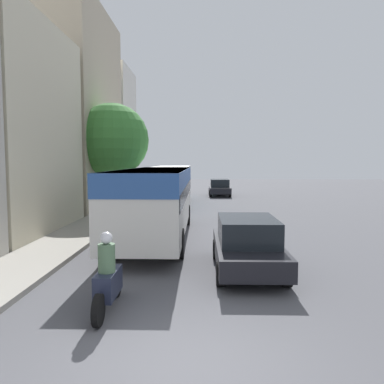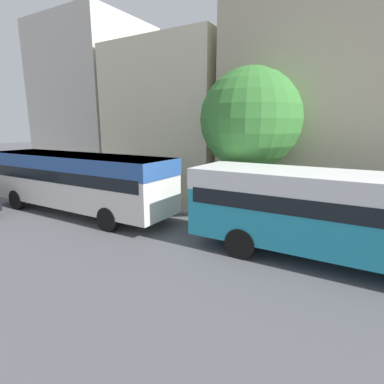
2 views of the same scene
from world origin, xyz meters
name	(u,v)px [view 1 (image 1 of 2)]	position (x,y,z in m)	size (l,w,h in m)	color
ground_plane	(188,367)	(0.00, 0.00, 0.00)	(120.00, 120.00, 0.00)	#515156
building_far_terrace	(63,111)	(-9.13, 19.77, 6.60)	(5.85, 9.59, 13.20)	#BCAD93
building_end_row	(93,133)	(-9.64, 28.41, 5.71)	(6.88, 6.13, 11.42)	silver
bus_lead	(157,193)	(-1.65, 9.76, 1.88)	(2.56, 10.51, 2.87)	silver
bus_following	(171,180)	(-2.02, 21.68, 1.84)	(2.62, 10.07, 2.80)	teal
motorcycle_behind_lead	(108,280)	(-1.79, 2.15, 0.68)	(0.38, 2.24, 1.73)	#1E2338
car_crossing	(247,244)	(1.55, 5.14, 0.81)	(1.90, 4.32, 1.57)	black
car_far_curb	(220,187)	(1.88, 28.70, 0.80)	(1.95, 4.23, 1.54)	black
pedestrian_near_curb	(124,192)	(-5.45, 21.50, 0.96)	(0.44, 0.44, 1.61)	#232838
street_tree	(112,140)	(-5.21, 17.17, 4.47)	(4.43, 4.43, 6.55)	brown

